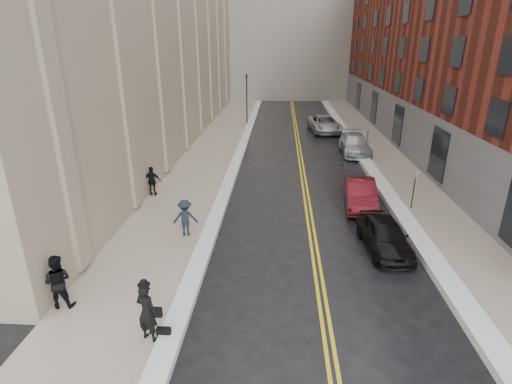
# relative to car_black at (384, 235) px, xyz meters

# --- Properties ---
(ground) EXTENTS (160.00, 160.00, 0.00)m
(ground) POSITION_rel_car_black_xyz_m (-5.42, -3.60, -0.69)
(ground) COLOR black
(ground) RESTS_ON ground
(sidewalk_left) EXTENTS (4.00, 64.00, 0.15)m
(sidewalk_left) POSITION_rel_car_black_xyz_m (-9.92, 12.40, -0.62)
(sidewalk_left) COLOR gray
(sidewalk_left) RESTS_ON ground
(sidewalk_right) EXTENTS (3.00, 64.00, 0.15)m
(sidewalk_right) POSITION_rel_car_black_xyz_m (3.58, 12.40, -0.62)
(sidewalk_right) COLOR gray
(sidewalk_right) RESTS_ON ground
(lane_stripe_a) EXTENTS (0.12, 64.00, 0.01)m
(lane_stripe_a) POSITION_rel_car_black_xyz_m (-3.04, 12.40, -0.69)
(lane_stripe_a) COLOR gold
(lane_stripe_a) RESTS_ON ground
(lane_stripe_b) EXTENTS (0.12, 64.00, 0.01)m
(lane_stripe_b) POSITION_rel_car_black_xyz_m (-2.80, 12.40, -0.69)
(lane_stripe_b) COLOR gold
(lane_stripe_b) RESTS_ON ground
(snow_ridge_left) EXTENTS (0.70, 60.80, 0.26)m
(snow_ridge_left) POSITION_rel_car_black_xyz_m (-7.62, 12.40, -0.56)
(snow_ridge_left) COLOR white
(snow_ridge_left) RESTS_ON ground
(snow_ridge_right) EXTENTS (0.85, 60.80, 0.30)m
(snow_ridge_right) POSITION_rel_car_black_xyz_m (1.73, 12.40, -0.54)
(snow_ridge_right) COLOR white
(snow_ridge_right) RESTS_ON ground
(building_right) EXTENTS (14.00, 50.00, 18.00)m
(building_right) POSITION_rel_car_black_xyz_m (12.08, 19.40, 8.31)
(building_right) COLOR maroon
(building_right) RESTS_ON ground
(traffic_signal) EXTENTS (0.18, 0.15, 5.20)m
(traffic_signal) POSITION_rel_car_black_xyz_m (-8.02, 26.40, 2.39)
(traffic_signal) COLOR black
(traffic_signal) RESTS_ON ground
(parking_sign_near) EXTENTS (0.06, 0.35, 2.23)m
(parking_sign_near) POSITION_rel_car_black_xyz_m (2.48, 4.40, 0.66)
(parking_sign_near) COLOR black
(parking_sign_near) RESTS_ON ground
(parking_sign_far) EXTENTS (0.06, 0.35, 2.23)m
(parking_sign_far) POSITION_rel_car_black_xyz_m (2.48, 16.40, 0.66)
(parking_sign_far) COLOR black
(parking_sign_far) RESTS_ON ground
(car_black) EXTENTS (1.94, 4.18, 1.38)m
(car_black) POSITION_rel_car_black_xyz_m (0.00, 0.00, 0.00)
(car_black) COLOR black
(car_black) RESTS_ON ground
(car_maroon) EXTENTS (1.90, 4.45, 1.43)m
(car_maroon) POSITION_rel_car_black_xyz_m (-0.15, 4.79, 0.02)
(car_maroon) COLOR #4E0E15
(car_maroon) RESTS_ON ground
(car_silver_near) EXTENTS (2.15, 5.18, 1.50)m
(car_silver_near) POSITION_rel_car_black_xyz_m (1.38, 15.60, 0.06)
(car_silver_near) COLOR #B2B5BA
(car_silver_near) RESTS_ON ground
(car_silver_far) EXTENTS (3.24, 5.88, 1.56)m
(car_silver_far) POSITION_rel_car_black_xyz_m (-0.22, 23.55, 0.09)
(car_silver_far) COLOR #A9ABB1
(car_silver_far) RESTS_ON ground
(pedestrian_main) EXTENTS (0.79, 0.66, 1.87)m
(pedestrian_main) POSITION_rel_car_black_xyz_m (-8.22, -6.14, 0.39)
(pedestrian_main) COLOR black
(pedestrian_main) RESTS_ON sidewalk_left
(pedestrian_a) EXTENTS (0.99, 0.82, 1.86)m
(pedestrian_a) POSITION_rel_car_black_xyz_m (-11.62, -4.77, 0.39)
(pedestrian_a) COLOR black
(pedestrian_a) RESTS_ON sidewalk_left
(pedestrian_b) EXTENTS (1.18, 0.79, 1.70)m
(pedestrian_b) POSITION_rel_car_black_xyz_m (-8.65, 0.55, 0.31)
(pedestrian_b) COLOR black
(pedestrian_b) RESTS_ON sidewalk_left
(pedestrian_c) EXTENTS (0.99, 0.42, 1.68)m
(pedestrian_c) POSITION_rel_car_black_xyz_m (-11.62, 5.33, 0.30)
(pedestrian_c) COLOR black
(pedestrian_c) RESTS_ON sidewalk_left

